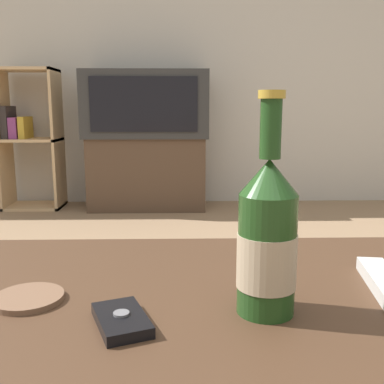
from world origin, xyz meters
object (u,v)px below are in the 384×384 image
(television, at_px, (146,105))
(cell_phone, at_px, (122,320))
(beer_bottle, at_px, (266,238))
(tv_stand, at_px, (147,173))
(bookshelf, at_px, (28,136))

(television, bearing_deg, cell_phone, -86.36)
(television, relative_size, beer_bottle, 3.18)
(tv_stand, xyz_separation_m, beer_bottle, (0.36, -2.76, 0.32))
(tv_stand, height_order, beer_bottle, beer_bottle)
(tv_stand, distance_m, beer_bottle, 2.81)
(beer_bottle, xyz_separation_m, cell_phone, (-0.18, -0.04, -0.09))
(television, distance_m, bookshelf, 0.91)
(television, distance_m, cell_phone, 2.82)
(beer_bottle, bearing_deg, cell_phone, -168.12)
(tv_stand, distance_m, cell_phone, 2.82)
(beer_bottle, relative_size, cell_phone, 2.58)
(tv_stand, xyz_separation_m, cell_phone, (0.18, -2.80, 0.23))
(bookshelf, height_order, cell_phone, bookshelf)
(cell_phone, bearing_deg, television, 72.60)
(tv_stand, distance_m, television, 0.50)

